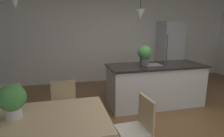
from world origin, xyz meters
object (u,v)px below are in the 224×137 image
(kitchen_island, at_px, (155,84))
(potted_plant_on_table, at_px, (12,99))
(dining_table, at_px, (25,127))
(chair_kitchen_end, at_px, (136,129))
(chair_far_right, at_px, (64,108))
(refrigerator, at_px, (170,51))
(potted_plant_on_island, at_px, (144,54))
(chair_far_left, at_px, (8,114))
(vase_on_dining_table, at_px, (11,109))

(kitchen_island, bearing_deg, potted_plant_on_table, -147.32)
(dining_table, xyz_separation_m, kitchen_island, (2.34, 1.67, -0.22))
(chair_kitchen_end, bearing_deg, chair_far_right, 134.98)
(dining_table, xyz_separation_m, refrigerator, (3.75, 3.48, 0.25))
(dining_table, xyz_separation_m, potted_plant_on_island, (2.06, 1.67, 0.46))
(refrigerator, distance_m, potted_plant_on_island, 2.49)
(chair_kitchen_end, relative_size, kitchen_island, 0.42)
(kitchen_island, height_order, potted_plant_on_island, potted_plant_on_island)
(chair_far_left, xyz_separation_m, vase_on_dining_table, (0.25, -0.74, 0.37))
(chair_kitchen_end, relative_size, potted_plant_on_table, 2.36)
(chair_far_right, height_order, chair_kitchen_end, same)
(chair_kitchen_end, bearing_deg, potted_plant_on_table, 176.18)
(vase_on_dining_table, bearing_deg, chair_far_left, 108.92)
(refrigerator, bearing_deg, chair_kitchen_end, -125.91)
(chair_far_left, xyz_separation_m, chair_far_right, (0.79, 0.00, 0.00))
(potted_plant_on_table, xyz_separation_m, vase_on_dining_table, (-0.03, 0.02, -0.11))
(chair_far_left, height_order, chair_far_right, same)
(chair_far_left, relative_size, potted_plant_on_table, 2.36)
(chair_far_right, bearing_deg, dining_table, -114.59)
(chair_far_left, height_order, kitchen_island, kitchen_island)
(chair_far_left, relative_size, chair_far_right, 1.00)
(chair_far_left, xyz_separation_m, kitchen_island, (2.73, 0.81, -0.01))
(potted_plant_on_table, bearing_deg, potted_plant_on_island, 35.90)
(kitchen_island, bearing_deg, chair_far_left, -163.40)
(chair_far_right, height_order, refrigerator, refrigerator)
(vase_on_dining_table, bearing_deg, kitchen_island, 32.06)
(potted_plant_on_island, xyz_separation_m, vase_on_dining_table, (-2.20, -1.55, -0.29))
(kitchen_island, relative_size, potted_plant_on_table, 5.66)
(potted_plant_on_island, bearing_deg, chair_far_left, -161.64)
(chair_far_right, relative_size, refrigerator, 0.47)
(potted_plant_on_island, bearing_deg, vase_on_dining_table, -144.79)
(kitchen_island, relative_size, vase_on_dining_table, 11.23)
(kitchen_island, height_order, vase_on_dining_table, vase_on_dining_table)
(dining_table, xyz_separation_m, chair_kitchen_end, (1.24, 0.00, -0.21))
(refrigerator, xyz_separation_m, vase_on_dining_table, (-3.90, -3.36, -0.09))
(chair_far_left, height_order, potted_plant_on_island, potted_plant_on_island)
(chair_far_right, height_order, potted_plant_on_island, potted_plant_on_island)
(kitchen_island, bearing_deg, chair_far_right, -157.31)
(chair_far_right, bearing_deg, vase_on_dining_table, -125.74)
(chair_far_left, bearing_deg, potted_plant_on_island, 18.36)
(chair_far_right, bearing_deg, refrigerator, 37.96)
(chair_far_right, xyz_separation_m, refrigerator, (3.36, 2.62, 0.46))
(refrigerator, height_order, vase_on_dining_table, refrigerator)
(refrigerator, bearing_deg, dining_table, -137.20)
(vase_on_dining_table, bearing_deg, chair_kitchen_end, -4.55)
(kitchen_island, bearing_deg, dining_table, -144.53)
(chair_far_right, xyz_separation_m, kitchen_island, (1.95, 0.81, -0.01))
(chair_kitchen_end, relative_size, potted_plant_on_island, 2.06)
(potted_plant_on_table, bearing_deg, chair_kitchen_end, -3.82)
(chair_far_left, bearing_deg, dining_table, -65.09)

